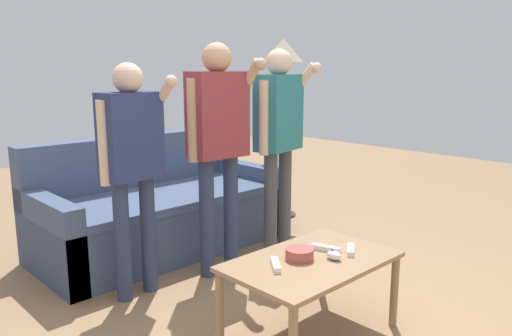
{
  "coord_description": "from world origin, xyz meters",
  "views": [
    {
      "loc": [
        -2.02,
        -1.73,
        1.44
      ],
      "look_at": [
        -0.0,
        0.38,
        0.85
      ],
      "focal_mm": 34.86,
      "sensor_mm": 36.0,
      "label": 1
    }
  ],
  "objects": [
    {
      "name": "snack_bowl",
      "position": [
        -0.13,
        -0.08,
        0.47
      ],
      "size": [
        0.15,
        0.15,
        0.06
      ],
      "primitive_type": "cylinder",
      "color": "#B24C47",
      "rests_on": "coffee_table"
    },
    {
      "name": "coffee_table",
      "position": [
        -0.08,
        -0.13,
        0.39
      ],
      "size": [
        0.91,
        0.58,
        0.44
      ],
      "color": "#997551",
      "rests_on": "ground"
    },
    {
      "name": "ground_plane",
      "position": [
        0.0,
        0.0,
        0.0
      ],
      "size": [
        12.0,
        12.0,
        0.0
      ],
      "primitive_type": "plane",
      "color": "#93704C"
    },
    {
      "name": "game_remote_wand_far",
      "position": [
        0.15,
        -0.21,
        0.46
      ],
      "size": [
        0.14,
        0.11,
        0.03
      ],
      "color": "white",
      "rests_on": "coffee_table"
    },
    {
      "name": "game_remote_wand_spare",
      "position": [
        0.07,
        -0.11,
        0.46
      ],
      "size": [
        0.09,
        0.17,
        0.03
      ],
      "color": "white",
      "rests_on": "coffee_table"
    },
    {
      "name": "player_left",
      "position": [
        -0.5,
        0.96,
        0.93
      ],
      "size": [
        0.45,
        0.31,
        1.48
      ],
      "color": "#2D3856",
      "rests_on": "ground"
    },
    {
      "name": "game_remote_wand_near",
      "position": [
        -0.3,
        -0.08,
        0.46
      ],
      "size": [
        0.13,
        0.15,
        0.03
      ],
      "color": "white",
      "rests_on": "coffee_table"
    },
    {
      "name": "couch",
      "position": [
        0.07,
        1.62,
        0.3
      ],
      "size": [
        1.92,
        0.91,
        0.9
      ],
      "color": "#475675",
      "rests_on": "ground"
    },
    {
      "name": "floor_lamp",
      "position": [
        1.46,
        1.54,
        1.5
      ],
      "size": [
        0.38,
        0.38,
        1.71
      ],
      "color": "#2D2D33",
      "rests_on": "ground"
    },
    {
      "name": "player_right",
      "position": [
        0.7,
        0.86,
        1.0
      ],
      "size": [
        0.5,
        0.35,
        1.58
      ],
      "color": "#47474C",
      "rests_on": "ground"
    },
    {
      "name": "game_remote_nunchuk",
      "position": [
        0.0,
        -0.22,
        0.47
      ],
      "size": [
        0.06,
        0.09,
        0.05
      ],
      "color": "white",
      "rests_on": "coffee_table"
    },
    {
      "name": "player_center",
      "position": [
        0.12,
        0.89,
        1.01
      ],
      "size": [
        0.47,
        0.38,
        1.61
      ],
      "color": "#2D3856",
      "rests_on": "ground"
    }
  ]
}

